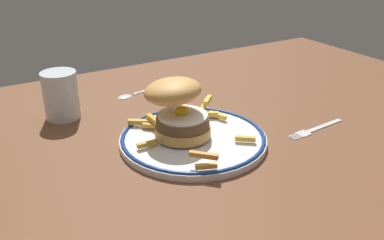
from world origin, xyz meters
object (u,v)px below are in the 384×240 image
Objects in this scene: dinner_plate at (192,139)px; burger at (177,107)px; fork at (315,129)px; spoon at (130,94)px; water_glass at (61,97)px.

burger is at bearing 133.96° from dinner_plate.
spoon reaches higher than fork.
spoon is at bearing 14.65° from water_glass.
burger reaches higher than dinner_plate.
dinner_plate is at bearing -53.80° from water_glass.
water_glass reaches higher than fork.
burger is at bearing -54.59° from water_glass.
fork is at bearing -55.82° from spoon.
fork is (40.64, -30.92, -4.24)cm from water_glass.
fork is at bearing -37.26° from water_glass.
spoon is at bearing 86.81° from burger.
fork is at bearing -20.47° from burger.
spoon is (16.68, 4.36, -4.06)cm from water_glass.
water_glass is at bearing 126.20° from dinner_plate.
dinner_plate reaches higher than spoon.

